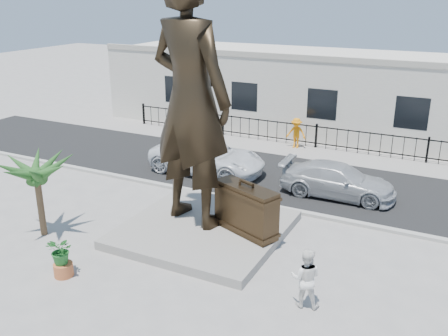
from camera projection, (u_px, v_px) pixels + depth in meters
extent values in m
plane|color=#9E9991|center=(195.00, 256.00, 15.64)|extent=(100.00, 100.00, 0.00)
cube|color=black|center=(284.00, 176.00, 22.37)|extent=(40.00, 7.00, 0.01)
cube|color=#A5A399|center=(253.00, 203.00, 19.41)|extent=(40.00, 0.25, 0.12)
cube|color=#9E9991|center=(311.00, 152.00, 25.74)|extent=(40.00, 2.50, 0.02)
cube|color=gray|center=(204.00, 229.00, 17.07)|extent=(5.20, 5.20, 0.30)
cube|color=black|center=(316.00, 137.00, 26.21)|extent=(22.00, 0.10, 1.20)
cube|color=silver|center=(339.00, 93.00, 29.21)|extent=(28.00, 7.00, 4.40)
imported|color=black|center=(191.00, 99.00, 16.09)|extent=(3.46, 2.65, 8.49)
cube|color=#322415|center=(246.00, 209.00, 16.29)|extent=(2.42, 1.54, 1.63)
imported|color=white|center=(306.00, 278.00, 12.93)|extent=(0.92, 0.78, 1.65)
imported|color=white|center=(208.00, 157.00, 22.59)|extent=(5.30, 2.48, 1.47)
imported|color=#B0B3B5|center=(338.00, 180.00, 19.99)|extent=(4.63, 1.99, 1.33)
imported|color=orange|center=(296.00, 133.00, 26.10)|extent=(1.05, 0.63, 1.59)
cylinder|color=#BF6132|center=(64.00, 270.00, 14.50)|extent=(0.56, 0.56, 0.40)
imported|color=#216826|center=(61.00, 251.00, 14.29)|extent=(0.82, 0.73, 0.85)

